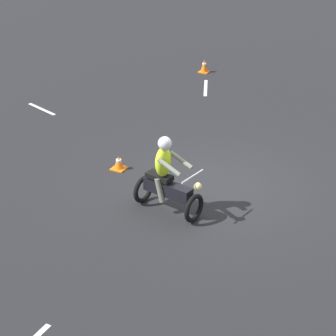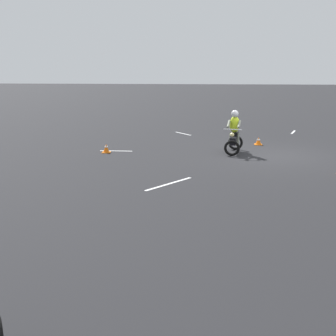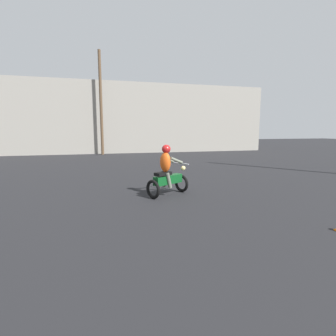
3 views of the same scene
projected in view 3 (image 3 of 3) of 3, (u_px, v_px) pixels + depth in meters
motorcycle_rider_background at (167, 173)px, 8.46m from camera, size 1.52×1.21×1.66m
utility_pole_far at (101, 103)px, 22.21m from camera, size 0.24×0.24×8.71m
building_backdrop at (127, 120)px, 28.28m from camera, size 26.48×9.35×6.43m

